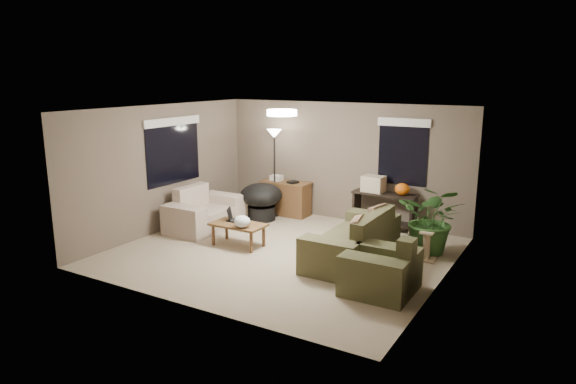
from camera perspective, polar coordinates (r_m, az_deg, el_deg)
The scene contains 20 objects.
room_shell at distance 8.78m, azimuth -0.66°, elevation 1.02°, with size 5.50×5.50×5.50m.
main_sofa at distance 8.73m, azimuth 7.46°, elevation -5.65°, with size 0.95×2.20×0.85m.
throw_pillows at distance 8.54m, azimuth 9.10°, elevation -3.64°, with size 0.32×1.39×0.47m.
loveseat at distance 10.55m, azimuth -9.40°, elevation -2.44°, with size 0.90×1.60×0.85m.
armchair at distance 7.56m, azimuth 10.36°, elevation -8.73°, with size 0.95×1.00×0.85m.
coffee_table at distance 9.38m, azimuth -5.55°, elevation -3.87°, with size 1.00×0.55×0.42m.
laptop at distance 9.52m, azimuth -6.04°, elevation -2.87°, with size 0.41×0.26×0.24m.
plastic_bag at distance 9.11m, azimuth -5.11°, elevation -3.28°, with size 0.30×0.27×0.21m, color white.
desk at distance 11.41m, azimuth -0.21°, elevation -0.67°, with size 1.10×0.50×0.75m.
desk_papers at distance 11.39m, azimuth -0.92°, elevation 1.48°, with size 0.70×0.29×0.12m.
console_table at distance 10.50m, azimuth 10.65°, elevation -1.78°, with size 1.30×0.40×0.75m.
pumpkin at distance 10.29m, azimuth 12.58°, elevation 0.31°, with size 0.29×0.29×0.24m, color orange.
cardboard_box at distance 10.47m, azimuth 9.48°, elevation 0.90°, with size 0.43×0.32×0.32m, color beige.
papasan_chair at distance 11.00m, azimuth -2.99°, elevation -0.75°, with size 1.13×1.13×0.80m.
floor_lamp at distance 11.14m, azimuth -1.53°, elevation 5.37°, with size 0.32×0.32×1.91m.
ceiling_fixture at distance 8.61m, azimuth -0.68°, elevation 8.79°, with size 0.50×0.50×0.10m, color white.
houseplant at distance 9.26m, azimuth 15.77°, elevation -3.73°, with size 1.12×1.24×0.97m, color #2D5923.
cat_scratching_post at distance 8.99m, azimuth 15.12°, elevation -6.00°, with size 0.32×0.32×0.50m.
window_left at distance 10.56m, azimuth -12.66°, elevation 5.67°, with size 0.05×1.56×1.33m.
window_back at distance 10.40m, azimuth 12.69°, elevation 5.57°, with size 1.06×0.05×1.33m.
Camera 1 is at (4.43, -7.36, 3.06)m, focal length 32.00 mm.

